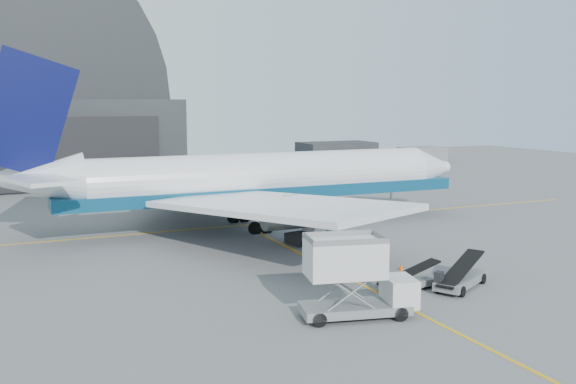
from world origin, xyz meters
name	(u,v)px	position (x,y,z in m)	size (l,w,h in m)	color
ground	(347,277)	(0.00, 0.00, 0.00)	(200.00, 200.00, 0.00)	#565659
taxi_lines	(274,240)	(0.00, 12.67, 0.01)	(80.00, 42.12, 0.02)	orange
distant_bldg_a	(336,163)	(38.00, 72.00, 0.00)	(14.00, 8.00, 4.00)	black
distant_bldg_b	(422,161)	(55.00, 68.00, 0.00)	(8.00, 6.00, 2.80)	slate
airliner	(249,180)	(0.02, 18.68, 4.51)	(45.92, 44.53, 16.12)	white
catering_truck	(354,279)	(-3.65, -7.28, 2.18)	(6.62, 3.59, 4.31)	slate
pushback_tug	(310,235)	(2.40, 10.58, 0.64)	(4.08, 2.98, 1.70)	black
belt_loader_a	(460,279)	(5.27, -5.13, 0.61)	(5.09, 3.87, 1.99)	slate
belt_loader_b	(408,281)	(2.13, -4.04, 0.52)	(4.45, 1.86, 1.67)	slate
traffic_cone	(401,267)	(4.38, 0.05, 0.22)	(0.32, 0.32, 0.47)	#EF5107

